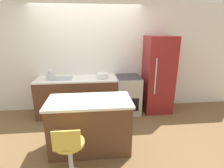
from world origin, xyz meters
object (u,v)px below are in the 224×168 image
stool_chair (70,154)px  kettle (50,75)px  oven_range (128,94)px  mixing_bowl (102,75)px  refrigerator (158,75)px

stool_chair → kettle: (-0.64, 1.96, 0.55)m
oven_range → mixing_bowl: mixing_bowl is taller
kettle → mixing_bowl: bearing=0.0°
stool_chair → refrigerator: bearing=47.2°
refrigerator → mixing_bowl: refrigerator is taller
stool_chair → mixing_bowl: size_ratio=3.43×
kettle → mixing_bowl: 1.16m
refrigerator → stool_chair: refrigerator is taller
oven_range → kettle: kettle is taller
stool_chair → kettle: bearing=108.0°
refrigerator → kettle: bearing=-178.7°
oven_range → stool_chair: oven_range is taller
refrigerator → stool_chair: bearing=-132.8°
stool_chair → mixing_bowl: mixing_bowl is taller
refrigerator → mixing_bowl: size_ratio=7.33×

